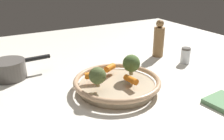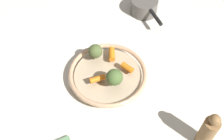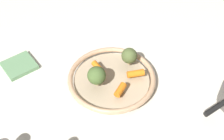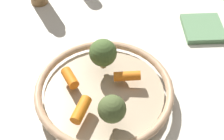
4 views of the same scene
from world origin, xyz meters
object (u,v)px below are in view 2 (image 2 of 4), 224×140
baby_carrot_near_rim (112,54)px  broccoli_floret_large (115,77)px  saucepan (144,6)px  broccoli_floret_mid (95,51)px  baby_carrot_back (127,68)px  baby_carrot_right (97,79)px  serving_bowl (108,75)px  pepper_mill (208,131)px

baby_carrot_near_rim → broccoli_floret_large: 0.13m
baby_carrot_near_rim → saucepan: saucepan is taller
broccoli_floret_mid → saucepan: (-0.21, 0.29, -0.04)m
baby_carrot_back → baby_carrot_right: 0.12m
serving_bowl → baby_carrot_back: bearing=80.2°
serving_bowl → baby_carrot_near_rim: baby_carrot_near_rim is taller
baby_carrot_right → saucepan: (-0.31, 0.32, -0.02)m
baby_carrot_near_rim → pepper_mill: (0.40, 0.16, 0.02)m
serving_bowl → broccoli_floret_large: broccoli_floret_large is taller
serving_bowl → broccoli_floret_mid: 0.10m
serving_bowl → baby_carrot_near_rim: size_ratio=5.22×
serving_bowl → broccoli_floret_mid: bearing=-166.1°
baby_carrot_near_rim → broccoli_floret_mid: (-0.01, -0.06, 0.02)m
serving_bowl → saucepan: (-0.29, 0.27, 0.01)m
serving_bowl → baby_carrot_near_rim: bearing=149.4°
broccoli_floret_mid → saucepan: 0.36m
broccoli_floret_large → pepper_mill: bearing=35.5°
broccoli_floret_large → baby_carrot_back: bearing=124.7°
baby_carrot_right → broccoli_floret_large: (0.03, 0.05, 0.03)m
broccoli_floret_mid → pepper_mill: size_ratio=0.37×
serving_bowl → baby_carrot_near_rim: 0.08m
serving_bowl → broccoli_floret_large: bearing=5.0°
baby_carrot_back → broccoli_floret_large: size_ratio=0.68×
broccoli_floret_large → saucepan: broccoli_floret_large is taller
baby_carrot_back → baby_carrot_right: same height
pepper_mill → saucepan: bearing=173.7°
baby_carrot_near_rim → pepper_mill: pepper_mill is taller
serving_bowl → baby_carrot_back: 0.08m
baby_carrot_back → broccoli_floret_mid: (-0.09, -0.09, 0.02)m
broccoli_floret_mid → baby_carrot_near_rim: bearing=77.1°
baby_carrot_near_rim → broccoli_floret_large: (0.12, -0.03, 0.03)m
baby_carrot_right → baby_carrot_back: bearing=95.3°
pepper_mill → saucepan: size_ratio=0.78×
baby_carrot_back → broccoli_floret_mid: size_ratio=0.77×
baby_carrot_right → pepper_mill: (0.31, 0.25, 0.02)m
broccoli_floret_mid → saucepan: size_ratio=0.29×
baby_carrot_near_rim → baby_carrot_back: same height
broccoli_floret_large → baby_carrot_near_rim: bearing=164.6°
baby_carrot_near_rim → baby_carrot_back: 0.08m
broccoli_floret_large → saucepan: size_ratio=0.33×
broccoli_floret_large → pepper_mill: size_ratio=0.42×
pepper_mill → broccoli_floret_large: bearing=-144.5°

